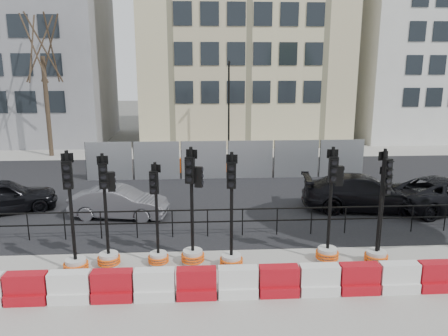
{
  "coord_description": "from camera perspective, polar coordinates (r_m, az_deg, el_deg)",
  "views": [
    {
      "loc": [
        -1.49,
        -12.88,
        5.79
      ],
      "look_at": [
        -0.53,
        3.0,
        2.01
      ],
      "focal_mm": 35.0,
      "sensor_mm": 36.0,
      "label": 1
    }
  ],
  "objects": [
    {
      "name": "traffic_signal_b",
      "position": [
        13.26,
        -14.9,
        -9.16
      ],
      "size": [
        0.67,
        0.67,
        3.39
      ],
      "rotation": [
        0.0,
        0.0,
        0.19
      ],
      "color": "silver",
      "rests_on": "ground"
    },
    {
      "name": "traffic_signal_d",
      "position": [
        13.0,
        -4.11,
        -9.02
      ],
      "size": [
        0.7,
        0.7,
        3.55
      ],
      "rotation": [
        0.0,
        0.0,
        -0.29
      ],
      "color": "silver",
      "rests_on": "ground"
    },
    {
      "name": "building_white",
      "position": [
        39.53,
        25.4,
        15.35
      ],
      "size": [
        12.0,
        9.06,
        16.0
      ],
      "color": "silver",
      "rests_on": "ground"
    },
    {
      "name": "car_b",
      "position": [
        17.34,
        -13.53,
        -4.4
      ],
      "size": [
        2.44,
        4.1,
        1.22
      ],
      "primitive_type": "imported",
      "rotation": [
        0.0,
        0.0,
        1.41
      ],
      "color": "#515156",
      "rests_on": "ground"
    },
    {
      "name": "car_c",
      "position": [
        18.61,
        17.82,
        -3.09
      ],
      "size": [
        3.25,
        5.47,
        1.44
      ],
      "primitive_type": "imported",
      "rotation": [
        0.0,
        0.0,
        1.45
      ],
      "color": "black",
      "rests_on": "ground"
    },
    {
      "name": "building_cream",
      "position": [
        35.19,
        2.37,
        18.6
      ],
      "size": [
        15.0,
        10.06,
        18.0
      ],
      "color": "beige",
      "rests_on": "ground"
    },
    {
      "name": "sidewalk_far",
      "position": [
        29.49,
        -0.5,
        2.08
      ],
      "size": [
        40.0,
        4.0,
        0.02
      ],
      "primitive_type": "cube",
      "color": "gray",
      "rests_on": "ground"
    },
    {
      "name": "traffic_signal_g",
      "position": [
        13.75,
        19.44,
        -9.06
      ],
      "size": [
        0.69,
        0.69,
        3.5
      ],
      "rotation": [
        0.0,
        0.0,
        0.35
      ],
      "color": "silver",
      "rests_on": "ground"
    },
    {
      "name": "car_a",
      "position": [
        19.48,
        -26.94,
        -3.3
      ],
      "size": [
        4.34,
        5.14,
        1.38
      ],
      "primitive_type": "imported",
      "rotation": [
        0.0,
        0.0,
        1.94
      ],
      "color": "black",
      "rests_on": "ground"
    },
    {
      "name": "ground",
      "position": [
        14.2,
        2.91,
        -10.7
      ],
      "size": [
        120.0,
        120.0,
        0.0
      ],
      "primitive_type": "plane",
      "color": "#51514C",
      "rests_on": "ground"
    },
    {
      "name": "road",
      "position": [
        20.76,
        0.79,
        -2.78
      ],
      "size": [
        40.0,
        14.0,
        0.03
      ],
      "primitive_type": "cube",
      "color": "black",
      "rests_on": "ground"
    },
    {
      "name": "car_d",
      "position": [
        19.95,
        26.97,
        -2.97
      ],
      "size": [
        4.74,
        6.02,
        1.35
      ],
      "primitive_type": "imported",
      "rotation": [
        0.0,
        0.0,
        1.84
      ],
      "color": "black",
      "rests_on": "ground"
    },
    {
      "name": "traffic_signal_c",
      "position": [
        13.14,
        -8.65,
        -9.85
      ],
      "size": [
        0.61,
        0.61,
        3.12
      ],
      "rotation": [
        0.0,
        0.0,
        -0.31
      ],
      "color": "silver",
      "rests_on": "ground"
    },
    {
      "name": "traffic_signal_e",
      "position": [
        12.76,
        0.97,
        -10.08
      ],
      "size": [
        0.68,
        0.68,
        3.46
      ],
      "rotation": [
        0.0,
        0.0,
        -0.14
      ],
      "color": "silver",
      "rests_on": "ground"
    },
    {
      "name": "barrier_row",
      "position": [
        11.55,
        4.5,
        -14.69
      ],
      "size": [
        16.75,
        0.5,
        0.8
      ],
      "color": "#A90D1F",
      "rests_on": "ground"
    },
    {
      "name": "tree_bare_far",
      "position": [
        29.95,
        -22.69,
        14.04
      ],
      "size": [
        2.0,
        2.0,
        9.0
      ],
      "color": "#473828",
      "rests_on": "ground"
    },
    {
      "name": "heras_fencing",
      "position": [
        23.18,
        -0.9,
        0.73
      ],
      "size": [
        14.33,
        1.72,
        2.0
      ],
      "color": "#979A9F",
      "rests_on": "ground"
    },
    {
      "name": "traffic_signal_h",
      "position": [
        13.86,
        19.61,
        -9.32
      ],
      "size": [
        0.6,
        0.6,
        3.04
      ],
      "rotation": [
        0.0,
        0.0,
        0.3
      ],
      "color": "silver",
      "rests_on": "ground"
    },
    {
      "name": "traffic_signal_f",
      "position": [
        13.49,
        13.53,
        -8.55
      ],
      "size": [
        0.69,
        0.69,
        3.52
      ],
      "rotation": [
        0.0,
        0.0,
        -0.08
      ],
      "color": "silver",
      "rests_on": "ground"
    },
    {
      "name": "building_grey",
      "position": [
        37.07,
        -23.95,
        14.14
      ],
      "size": [
        11.0,
        9.06,
        14.0
      ],
      "color": "gray",
      "rests_on": "ground"
    },
    {
      "name": "traffic_signal_a",
      "position": [
        13.15,
        -18.95,
        -10.0
      ],
      "size": [
        0.7,
        0.7,
        3.56
      ],
      "rotation": [
        0.0,
        0.0,
        0.14
      ],
      "color": "silver",
      "rests_on": "ground"
    },
    {
      "name": "sidewalk_near",
      "position": [
        11.55,
        4.61,
        -16.71
      ],
      "size": [
        40.0,
        6.0,
        0.02
      ],
      "primitive_type": "cube",
      "color": "gray",
      "rests_on": "ground"
    },
    {
      "name": "kerb_railing",
      "position": [
        15.05,
        2.43,
        -6.45
      ],
      "size": [
        18.0,
        0.04,
        1.0
      ],
      "color": "black",
      "rests_on": "ground"
    },
    {
      "name": "lamp_post_far",
      "position": [
        28.05,
        0.63,
        8.13
      ],
      "size": [
        0.12,
        0.56,
        6.0
      ],
      "color": "black",
      "rests_on": "ground"
    }
  ]
}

